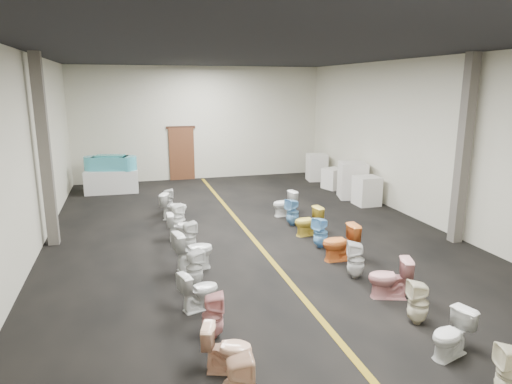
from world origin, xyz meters
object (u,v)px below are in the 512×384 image
at_px(toilet_left_9, 177,217).
at_px(toilet_right_2, 418,303).
at_px(appliance_crate_c, 334,179).
at_px(toilet_right_9, 284,204).
at_px(appliance_crate_d, 317,167).
at_px(toilet_left_10, 174,207).
at_px(toilet_left_3, 213,316).
at_px(toilet_right_0, 510,373).
at_px(toilet_left_2, 227,348).
at_px(toilet_right_5, 340,243).
at_px(toilet_left_5, 195,268).
at_px(toilet_left_7, 189,237).
at_px(toilet_left_8, 181,226).
at_px(toilet_right_3, 389,278).
at_px(toilet_right_7, 308,221).
at_px(toilet_right_8, 293,212).
at_px(appliance_crate_a, 367,191).
at_px(toilet_left_6, 193,250).
at_px(toilet_right_6, 321,233).
at_px(toilet_left_4, 199,290).
at_px(display_table, 112,181).
at_px(toilet_left_11, 168,200).
at_px(bathtub, 110,163).
at_px(toilet_right_1, 452,335).
at_px(toilet_right_4, 356,260).
at_px(appliance_crate_b, 352,180).

xyz_separation_m(toilet_left_9, toilet_right_2, (3.19, -6.00, 0.01)).
height_order(appliance_crate_c, toilet_right_9, appliance_crate_c).
xyz_separation_m(appliance_crate_d, toilet_left_10, (-6.12, -4.03, -0.16)).
distance_m(toilet_left_3, toilet_right_0, 3.99).
height_order(toilet_left_2, toilet_right_5, toilet_right_5).
xyz_separation_m(toilet_left_5, toilet_left_10, (0.08, 4.56, 0.02)).
bearing_deg(appliance_crate_c, toilet_left_9, -150.94).
bearing_deg(toilet_left_7, toilet_left_8, -6.62).
distance_m(appliance_crate_c, toilet_right_9, 4.15).
relative_size(toilet_right_3, toilet_right_7, 1.04).
height_order(toilet_left_10, toilet_right_9, toilet_left_10).
bearing_deg(toilet_right_0, appliance_crate_d, -176.59).
height_order(toilet_right_3, toilet_right_8, toilet_right_3).
relative_size(appliance_crate_a, toilet_left_6, 1.11).
bearing_deg(toilet_right_6, toilet_left_4, -78.85).
bearing_deg(toilet_left_2, toilet_right_9, -6.15).
relative_size(appliance_crate_c, toilet_right_8, 1.01).
height_order(toilet_left_7, toilet_right_6, toilet_right_6).
relative_size(toilet_right_2, toilet_right_6, 0.98).
relative_size(display_table, toilet_left_2, 2.71).
relative_size(toilet_left_11, toilet_right_9, 0.97).
xyz_separation_m(appliance_crate_d, toilet_left_11, (-6.22, -3.11, -0.18)).
height_order(appliance_crate_d, toilet_left_10, appliance_crate_d).
bearing_deg(bathtub, toilet_left_7, -59.47).
bearing_deg(toilet_right_5, toilet_left_5, -81.25).
bearing_deg(toilet_right_3, toilet_left_6, -106.60).
bearing_deg(display_table, toilet_right_7, -52.46).
bearing_deg(toilet_right_2, toilet_left_4, -99.76).
distance_m(appliance_crate_a, toilet_right_1, 8.47).
xyz_separation_m(toilet_right_3, toilet_right_7, (-0.07, 3.69, -0.01)).
height_order(appliance_crate_a, toilet_left_8, appliance_crate_a).
relative_size(display_table, toilet_right_4, 2.41).
xyz_separation_m(toilet_left_10, toilet_left_11, (-0.09, 0.92, -0.03)).
distance_m(appliance_crate_a, toilet_right_3, 6.69).
height_order(toilet_left_5, toilet_right_0, toilet_right_0).
bearing_deg(appliance_crate_d, toilet_left_8, -136.31).
relative_size(toilet_left_5, toilet_right_4, 0.94).
bearing_deg(toilet_right_0, appliance_crate_a, 177.81).
xyz_separation_m(toilet_left_6, toilet_right_5, (3.16, -0.37, -0.01)).
relative_size(display_table, toilet_right_5, 2.26).
bearing_deg(toilet_left_9, toilet_left_2, 159.70).
bearing_deg(toilet_left_3, toilet_right_5, -46.40).
bearing_deg(toilet_right_9, toilet_right_8, -16.54).
height_order(toilet_left_8, toilet_right_1, toilet_left_8).
distance_m(toilet_left_11, toilet_right_0, 10.31).
bearing_deg(toilet_right_3, bathtub, -134.82).
xyz_separation_m(appliance_crate_a, toilet_right_1, (-3.06, -7.90, -0.12)).
relative_size(toilet_left_6, toilet_left_7, 1.17).
xyz_separation_m(toilet_left_6, toilet_right_2, (3.15, -3.22, -0.05)).
distance_m(appliance_crate_b, toilet_left_7, 7.09).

